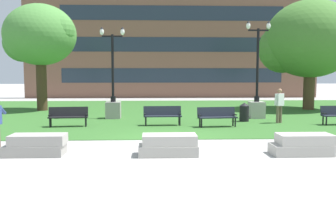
{
  "coord_description": "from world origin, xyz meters",
  "views": [
    {
      "loc": [
        -0.62,
        -14.56,
        2.55
      ],
      "look_at": [
        -0.05,
        -1.4,
        1.2
      ],
      "focal_mm": 42.0,
      "sensor_mm": 36.0,
      "label": 1
    }
  ],
  "objects_px": {
    "park_bench_far_right": "(68,115)",
    "trash_bin": "(244,112)",
    "park_bench_near_right": "(162,114)",
    "concrete_block_left": "(169,145)",
    "concrete_block_right": "(302,145)",
    "lamp_post_left": "(257,99)",
    "park_bench_far_left": "(217,116)",
    "concrete_block_center": "(36,145)",
    "skateboard": "(7,148)",
    "person_bystander_near_lawn": "(279,104)",
    "lamp_post_center": "(113,100)"
  },
  "relations": [
    {
      "from": "concrete_block_right",
      "to": "park_bench_far_left",
      "type": "bearing_deg",
      "value": 104.79
    },
    {
      "from": "concrete_block_center",
      "to": "lamp_post_center",
      "type": "height_order",
      "value": "lamp_post_center"
    },
    {
      "from": "concrete_block_left",
      "to": "lamp_post_center",
      "type": "height_order",
      "value": "lamp_post_center"
    },
    {
      "from": "lamp_post_left",
      "to": "person_bystander_near_lawn",
      "type": "bearing_deg",
      "value": -75.25
    },
    {
      "from": "lamp_post_left",
      "to": "trash_bin",
      "type": "height_order",
      "value": "lamp_post_left"
    },
    {
      "from": "trash_bin",
      "to": "person_bystander_near_lawn",
      "type": "height_order",
      "value": "person_bystander_near_lawn"
    },
    {
      "from": "park_bench_near_right",
      "to": "person_bystander_near_lawn",
      "type": "bearing_deg",
      "value": 5.39
    },
    {
      "from": "concrete_block_left",
      "to": "lamp_post_center",
      "type": "distance_m",
      "value": 9.95
    },
    {
      "from": "concrete_block_right",
      "to": "skateboard",
      "type": "distance_m",
      "value": 9.38
    },
    {
      "from": "park_bench_far_left",
      "to": "trash_bin",
      "type": "distance_m",
      "value": 2.56
    },
    {
      "from": "concrete_block_left",
      "to": "trash_bin",
      "type": "relative_size",
      "value": 1.87
    },
    {
      "from": "concrete_block_center",
      "to": "skateboard",
      "type": "relative_size",
      "value": 1.83
    },
    {
      "from": "concrete_block_right",
      "to": "person_bystander_near_lawn",
      "type": "height_order",
      "value": "person_bystander_near_lawn"
    },
    {
      "from": "park_bench_near_right",
      "to": "trash_bin",
      "type": "bearing_deg",
      "value": 16.58
    },
    {
      "from": "concrete_block_right",
      "to": "park_bench_far_left",
      "type": "height_order",
      "value": "park_bench_far_left"
    },
    {
      "from": "trash_bin",
      "to": "park_bench_near_right",
      "type": "bearing_deg",
      "value": -163.42
    },
    {
      "from": "concrete_block_right",
      "to": "park_bench_far_right",
      "type": "bearing_deg",
      "value": 142.46
    },
    {
      "from": "park_bench_far_left",
      "to": "trash_bin",
      "type": "bearing_deg",
      "value": 47.5
    },
    {
      "from": "skateboard",
      "to": "lamp_post_center",
      "type": "relative_size",
      "value": 0.2
    },
    {
      "from": "concrete_block_center",
      "to": "skateboard",
      "type": "distance_m",
      "value": 1.32
    },
    {
      "from": "park_bench_near_right",
      "to": "lamp_post_center",
      "type": "height_order",
      "value": "lamp_post_center"
    },
    {
      "from": "trash_bin",
      "to": "person_bystander_near_lawn",
      "type": "distance_m",
      "value": 1.79
    },
    {
      "from": "concrete_block_left",
      "to": "park_bench_near_right",
      "type": "distance_m",
      "value": 6.68
    },
    {
      "from": "park_bench_far_left",
      "to": "park_bench_far_right",
      "type": "relative_size",
      "value": 1.0
    },
    {
      "from": "concrete_block_left",
      "to": "concrete_block_right",
      "type": "height_order",
      "value": "same"
    },
    {
      "from": "park_bench_far_right",
      "to": "skateboard",
      "type": "bearing_deg",
      "value": -98.21
    },
    {
      "from": "park_bench_near_right",
      "to": "park_bench_far_right",
      "type": "distance_m",
      "value": 4.4
    },
    {
      "from": "concrete_block_left",
      "to": "concrete_block_right",
      "type": "bearing_deg",
      "value": -1.41
    },
    {
      "from": "lamp_post_left",
      "to": "trash_bin",
      "type": "bearing_deg",
      "value": -125.89
    },
    {
      "from": "concrete_block_left",
      "to": "park_bench_far_left",
      "type": "relative_size",
      "value": 0.97
    },
    {
      "from": "person_bystander_near_lawn",
      "to": "lamp_post_left",
      "type": "bearing_deg",
      "value": 104.75
    },
    {
      "from": "park_bench_near_right",
      "to": "park_bench_far_left",
      "type": "relative_size",
      "value": 0.98
    },
    {
      "from": "concrete_block_right",
      "to": "park_bench_far_left",
      "type": "relative_size",
      "value": 1.0
    },
    {
      "from": "trash_bin",
      "to": "person_bystander_near_lawn",
      "type": "xyz_separation_m",
      "value": [
        1.58,
        -0.71,
        0.48
      ]
    },
    {
      "from": "concrete_block_left",
      "to": "skateboard",
      "type": "bearing_deg",
      "value": 170.89
    },
    {
      "from": "concrete_block_right",
      "to": "trash_bin",
      "type": "bearing_deg",
      "value": 89.29
    },
    {
      "from": "park_bench_far_right",
      "to": "lamp_post_left",
      "type": "xyz_separation_m",
      "value": [
        9.64,
        2.9,
        0.54
      ]
    },
    {
      "from": "concrete_block_center",
      "to": "concrete_block_left",
      "type": "bearing_deg",
      "value": -2.51
    },
    {
      "from": "park_bench_far_right",
      "to": "trash_bin",
      "type": "relative_size",
      "value": 1.93
    },
    {
      "from": "skateboard",
      "to": "concrete_block_left",
      "type": "bearing_deg",
      "value": -9.11
    },
    {
      "from": "park_bench_far_left",
      "to": "park_bench_near_right",
      "type": "bearing_deg",
      "value": 165.98
    },
    {
      "from": "park_bench_near_right",
      "to": "trash_bin",
      "type": "height_order",
      "value": "trash_bin"
    },
    {
      "from": "concrete_block_left",
      "to": "trash_bin",
      "type": "distance_m",
      "value": 9.0
    },
    {
      "from": "lamp_post_left",
      "to": "trash_bin",
      "type": "xyz_separation_m",
      "value": [
        -1.02,
        -1.41,
        -0.58
      ]
    },
    {
      "from": "park_bench_far_right",
      "to": "person_bystander_near_lawn",
      "type": "distance_m",
      "value": 10.24
    },
    {
      "from": "concrete_block_right",
      "to": "skateboard",
      "type": "height_order",
      "value": "concrete_block_right"
    },
    {
      "from": "concrete_block_center",
      "to": "lamp_post_left",
      "type": "xyz_separation_m",
      "value": [
        9.32,
        9.17,
        0.77
      ]
    },
    {
      "from": "concrete_block_center",
      "to": "lamp_post_center",
      "type": "distance_m",
      "value": 9.54
    },
    {
      "from": "skateboard",
      "to": "park_bench_far_left",
      "type": "relative_size",
      "value": 0.54
    },
    {
      "from": "park_bench_far_left",
      "to": "lamp_post_left",
      "type": "relative_size",
      "value": 0.35
    }
  ]
}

